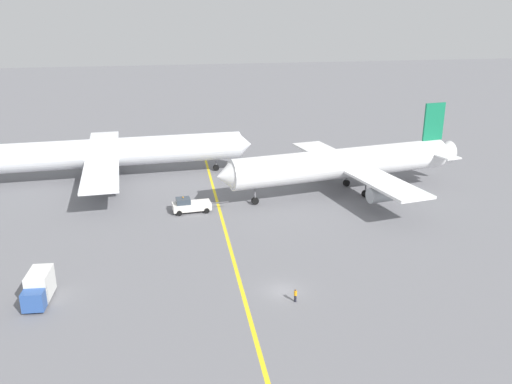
{
  "coord_description": "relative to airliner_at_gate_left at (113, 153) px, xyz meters",
  "views": [
    {
      "loc": [
        -14.97,
        -54.12,
        31.71
      ],
      "look_at": [
        2.26,
        25.43,
        4.0
      ],
      "focal_mm": 36.85,
      "sensor_mm": 36.0,
      "label": 1
    }
  ],
  "objects": [
    {
      "name": "ground_plane",
      "position": [
        21.45,
        -51.92,
        -5.24
      ],
      "size": [
        600.0,
        600.0,
        0.0
      ],
      "primitive_type": "plane",
      "color": "slate"
    },
    {
      "name": "taxiway_stripe",
      "position": [
        17.15,
        -41.92,
        -5.23
      ],
      "size": [
        6.47,
        119.88,
        0.01
      ],
      "primitive_type": "cube",
      "rotation": [
        0.0,
        0.0,
        -0.05
      ],
      "color": "yellow",
      "rests_on": "ground"
    },
    {
      "name": "airliner_at_gate_left",
      "position": [
        0.0,
        0.0,
        0.0
      ],
      "size": [
        56.67,
        46.6,
        16.43
      ],
      "color": "white",
      "rests_on": "ground"
    },
    {
      "name": "airliner_being_pushed",
      "position": [
        41.88,
        -19.03,
        0.46
      ],
      "size": [
        48.16,
        39.93,
        15.73
      ],
      "color": "white",
      "rests_on": "ground"
    },
    {
      "name": "pushback_tug",
      "position": [
        13.2,
        -22.82,
        -4.04
      ],
      "size": [
        9.64,
        3.34,
        2.83
      ],
      "color": "white",
      "rests_on": "ground"
    },
    {
      "name": "gse_catering_truck_tall",
      "position": [
        -6.66,
        -48.33,
        -3.48
      ],
      "size": [
        2.97,
        6.05,
        3.5
      ],
      "color": "#2D5199",
      "rests_on": "ground"
    },
    {
      "name": "ground_crew_wing_walker_right",
      "position": [
        22.29,
        -54.61,
        -4.4
      ],
      "size": [
        0.36,
        0.5,
        1.61
      ],
      "color": "black",
      "rests_on": "ground"
    }
  ]
}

